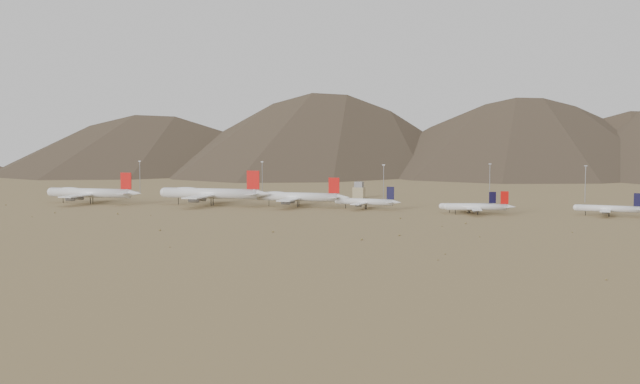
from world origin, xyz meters
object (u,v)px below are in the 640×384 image
(widebody_centre, at_px, (211,193))
(control_tower, at_px, (359,191))
(narrowbody_a, at_px, (366,202))
(narrowbody_b, at_px, (470,206))
(widebody_east, at_px, (297,197))
(widebody_west, at_px, (90,193))

(widebody_centre, xyz_separation_m, control_tower, (79.87, 86.37, -2.74))
(narrowbody_a, xyz_separation_m, narrowbody_b, (64.51, -4.99, -0.65))
(control_tower, bearing_deg, widebody_east, -105.13)
(widebody_centre, bearing_deg, narrowbody_a, 0.90)
(widebody_east, bearing_deg, narrowbody_b, -4.30)
(widebody_east, distance_m, narrowbody_b, 111.34)
(widebody_east, relative_size, narrowbody_b, 1.76)
(widebody_west, xyz_separation_m, widebody_centre, (83.80, 10.22, 0.67))
(narrowbody_b, bearing_deg, widebody_east, 158.62)
(widebody_west, bearing_deg, narrowbody_b, 2.23)
(widebody_centre, xyz_separation_m, narrowbody_a, (104.57, 2.78, -3.32))
(narrowbody_b, distance_m, control_tower, 125.72)
(widebody_east, distance_m, narrowbody_a, 46.65)
(widebody_west, distance_m, narrowbody_b, 253.03)
(widebody_west, xyz_separation_m, widebody_east, (141.85, 15.89, -0.72))
(widebody_east, bearing_deg, control_tower, 74.63)
(widebody_centre, distance_m, narrowbody_b, 169.14)
(narrowbody_b, bearing_deg, control_tower, 117.88)
(widebody_centre, relative_size, widebody_east, 1.21)
(narrowbody_b, height_order, control_tower, narrowbody_b)
(narrowbody_a, relative_size, control_tower, 3.68)
(widebody_centre, height_order, narrowbody_b, widebody_centre)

